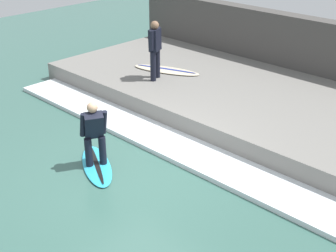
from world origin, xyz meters
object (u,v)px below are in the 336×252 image
(surfboard_riding, at_px, (97,165))
(surfer_riding, at_px, (94,131))
(surfer_waiting_near, at_px, (155,47))
(surfboard_waiting_near, at_px, (166,70))

(surfboard_riding, bearing_deg, surfer_riding, 90.00)
(surfer_riding, distance_m, surfer_waiting_near, 3.88)
(surfer_riding, xyz_separation_m, surfer_waiting_near, (3.41, 1.77, 0.56))
(surfer_riding, bearing_deg, surfboard_riding, -90.00)
(surfboard_waiting_near, bearing_deg, surfboard_riding, -153.81)
(surfer_riding, height_order, surfer_waiting_near, surfer_waiting_near)
(surfer_waiting_near, height_order, surfboard_waiting_near, surfer_waiting_near)
(surfboard_riding, height_order, surfer_riding, surfer_riding)
(surfboard_riding, bearing_deg, surfer_waiting_near, 27.45)
(surfboard_riding, relative_size, surfer_waiting_near, 1.11)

